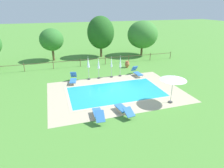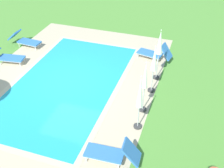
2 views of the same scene
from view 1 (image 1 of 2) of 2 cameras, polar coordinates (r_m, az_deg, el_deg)
ground_plane at (r=17.60m, az=1.18°, el=-2.31°), size 160.00×160.00×0.00m
pool_deck_paving at (r=17.59m, az=1.18°, el=-2.30°), size 12.01×8.16×0.01m
swimming_pool_water at (r=17.59m, az=1.18°, el=-2.30°), size 8.40×4.55×0.01m
pool_coping_rim at (r=17.59m, az=1.19°, el=-2.29°), size 8.88×5.03×0.01m
sun_lounger_north_near_steps at (r=21.71m, az=7.41°, el=3.49°), size 0.70×1.89×0.99m
sun_lounger_north_mid at (r=13.48m, az=-4.11°, el=-8.80°), size 0.73×1.99×0.89m
sun_lounger_north_far at (r=19.91m, az=-11.42°, el=1.48°), size 0.95×1.90×1.02m
sun_lounger_north_end at (r=14.07m, az=3.50°, el=-7.46°), size 0.91×2.14×0.72m
patio_umbrella_open_foreground at (r=15.59m, az=17.75°, el=1.74°), size 2.06×2.06×2.37m
patio_umbrella_closed_row_west at (r=21.07m, az=2.48°, el=6.21°), size 0.32×0.32×2.37m
patio_umbrella_closed_row_mid_west at (r=20.72m, az=-0.16°, el=5.85°), size 0.32×0.32×2.32m
patio_umbrella_closed_row_centre at (r=20.41m, az=-4.02°, el=5.65°), size 0.32×0.32×2.29m
patio_umbrella_closed_row_mid_east at (r=20.13m, az=-7.07°, el=6.02°), size 0.32×0.32×2.52m
terracotta_urn_near_fence at (r=24.51m, az=4.50°, el=5.91°), size 0.57×0.57×0.83m
perimeter_fence at (r=25.36m, az=-5.66°, el=7.03°), size 23.43×0.08×1.05m
tree_far_west at (r=28.45m, az=-17.49°, el=12.42°), size 3.26×3.26×4.46m
tree_west_mid at (r=30.65m, az=9.04°, el=14.26°), size 4.60×4.60×5.26m
tree_far_east at (r=29.29m, az=-3.37°, el=14.95°), size 3.96×3.96×5.97m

